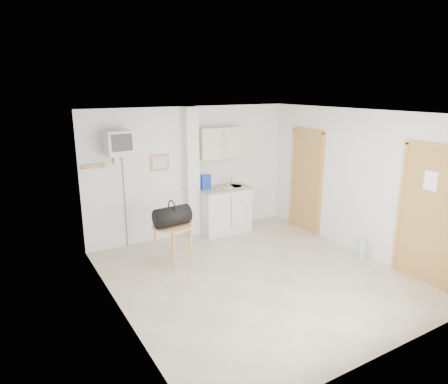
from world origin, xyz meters
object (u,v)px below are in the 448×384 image
crt_television (119,143)px  duffel_bag (172,216)px  water_bottle (362,248)px  round_table (173,230)px

crt_television → duffel_bag: 1.56m
water_bottle → duffel_bag: bearing=155.2°
round_table → water_bottle: size_ratio=1.98×
duffel_bag → water_bottle: bearing=-30.0°
crt_television → round_table: crt_television is taller
round_table → water_bottle: bearing=-25.4°
water_bottle → crt_television: bearing=145.5°
crt_television → duffel_bag: bearing=-63.7°
crt_television → duffel_bag: (0.50, -1.01, -1.08)m
crt_television → round_table: size_ratio=3.09×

